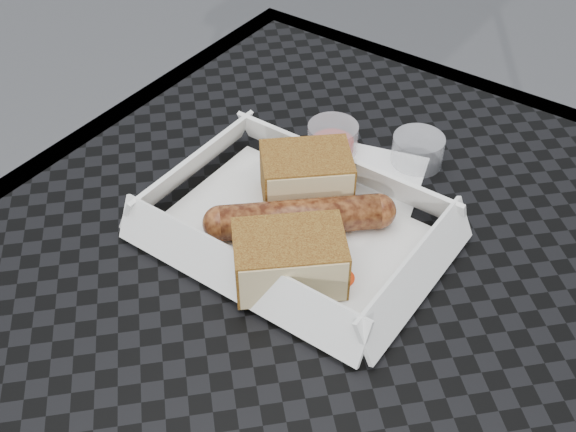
% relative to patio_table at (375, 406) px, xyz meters
% --- Properties ---
extents(patio_table, '(0.80, 0.80, 0.74)m').
position_rel_patio_table_xyz_m(patio_table, '(0.00, 0.00, 0.00)').
color(patio_table, black).
rests_on(patio_table, ground).
extents(food_tray, '(0.22, 0.15, 0.00)m').
position_rel_patio_table_xyz_m(food_tray, '(-0.12, 0.06, 0.08)').
color(food_tray, white).
rests_on(food_tray, patio_table).
extents(bratwurst, '(0.13, 0.12, 0.03)m').
position_rel_patio_table_xyz_m(bratwurst, '(-0.12, 0.07, 0.10)').
color(bratwurst, brown).
rests_on(bratwurst, food_tray).
extents(bread_near, '(0.10, 0.09, 0.05)m').
position_rel_patio_table_xyz_m(bread_near, '(-0.14, 0.11, 0.10)').
color(bread_near, brown).
rests_on(bread_near, food_tray).
extents(bread_far, '(0.10, 0.10, 0.05)m').
position_rel_patio_table_xyz_m(bread_far, '(-0.10, 0.02, 0.10)').
color(bread_far, brown).
rests_on(bread_far, food_tray).
extents(veg_garnish, '(0.03, 0.03, 0.00)m').
position_rel_patio_table_xyz_m(veg_garnish, '(-0.07, 0.03, 0.08)').
color(veg_garnish, red).
rests_on(veg_garnish, food_tray).
extents(napkin, '(0.15, 0.15, 0.00)m').
position_rel_patio_table_xyz_m(napkin, '(-0.12, 0.15, 0.08)').
color(napkin, white).
rests_on(napkin, patio_table).
extents(condiment_cup_sauce, '(0.05, 0.05, 0.03)m').
position_rel_patio_table_xyz_m(condiment_cup_sauce, '(-0.16, 0.19, 0.09)').
color(condiment_cup_sauce, maroon).
rests_on(condiment_cup_sauce, patio_table).
extents(condiment_cup_empty, '(0.05, 0.05, 0.03)m').
position_rel_patio_table_xyz_m(condiment_cup_empty, '(-0.09, 0.22, 0.09)').
color(condiment_cup_empty, silver).
rests_on(condiment_cup_empty, patio_table).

